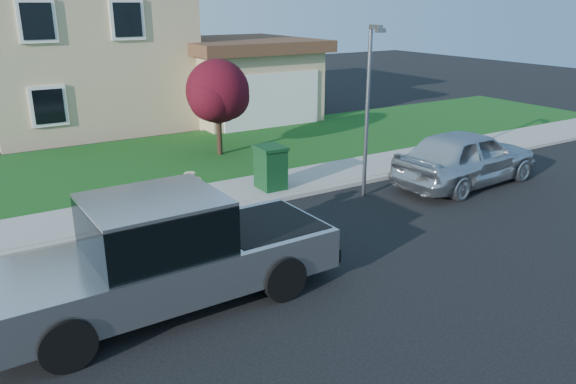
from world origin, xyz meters
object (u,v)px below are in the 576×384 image
Objects in this scene: ornamental_tree at (219,94)px; pickup_truck at (165,255)px; sedan at (467,157)px; trash_bin at (271,167)px; street_lamp at (369,103)px; woman at (192,218)px.

pickup_truck is at bearing -120.86° from ornamental_tree.
trash_bin is at bearing 61.53° from sedan.
sedan is 4.05× the size of trash_bin.
ornamental_tree is 6.30m from street_lamp.
pickup_truck is at bearing -148.86° from street_lamp.
street_lamp is (5.67, 1.15, 1.78)m from woman.
ornamental_tree is 2.69× the size of trash_bin.
trash_bin is 3.29m from street_lamp.
pickup_truck is 7.60m from street_lamp.
ornamental_tree reaches higher than sedan.
ornamental_tree is at bearing 31.16° from sedan.
street_lamp reaches higher than trash_bin.
sedan is at bearing -54.30° from ornamental_tree.
street_lamp is at bearing -169.36° from woman.
pickup_truck is 2.00m from woman.
pickup_truck is 5.16× the size of trash_bin.
street_lamp is at bearing -37.59° from trash_bin.
woman is 6.06m from street_lamp.
pickup_truck is 1.92× the size of ornamental_tree.
pickup_truck is at bearing 96.84° from sedan.
ornamental_tree is 0.71× the size of street_lamp.
pickup_truck is 6.52m from trash_bin.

